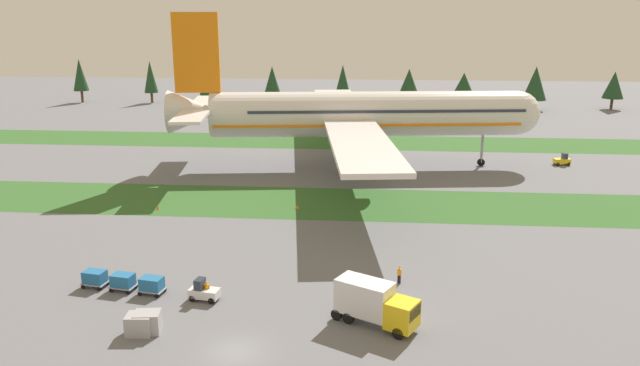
{
  "coord_description": "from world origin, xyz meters",
  "views": [
    {
      "loc": [
        9.58,
        -39.92,
        24.13
      ],
      "look_at": [
        3.56,
        33.2,
        4.0
      ],
      "focal_mm": 34.45,
      "sensor_mm": 36.0,
      "label": 1
    }
  ],
  "objects_px": {
    "cargo_dolly_second": "(123,281)",
    "uld_container_0": "(148,322)",
    "cargo_dolly_third": "(95,277)",
    "pushback_tractor": "(562,160)",
    "airliner": "(357,114)",
    "catering_truck": "(375,302)",
    "cargo_dolly_lead": "(152,284)",
    "ground_crew_loader": "(399,274)",
    "taxiway_marker_0": "(158,207)",
    "taxiway_marker_1": "(297,207)",
    "ground_crew_marshaller": "(207,290)",
    "uld_container_1": "(140,324)",
    "baggage_tug": "(204,291)"
  },
  "relations": [
    {
      "from": "airliner",
      "to": "ground_crew_marshaller",
      "type": "distance_m",
      "value": 51.72
    },
    {
      "from": "cargo_dolly_lead",
      "to": "ground_crew_marshaller",
      "type": "bearing_deg",
      "value": 91.42
    },
    {
      "from": "taxiway_marker_1",
      "to": "uld_container_1",
      "type": "bearing_deg",
      "value": -104.38
    },
    {
      "from": "catering_truck",
      "to": "baggage_tug",
      "type": "bearing_deg",
      "value": -73.68
    },
    {
      "from": "cargo_dolly_lead",
      "to": "cargo_dolly_third",
      "type": "bearing_deg",
      "value": -90.0
    },
    {
      "from": "airliner",
      "to": "taxiway_marker_0",
      "type": "relative_size",
      "value": 145.83
    },
    {
      "from": "cargo_dolly_second",
      "to": "cargo_dolly_third",
      "type": "height_order",
      "value": "same"
    },
    {
      "from": "uld_container_1",
      "to": "pushback_tractor",
      "type": "bearing_deg",
      "value": 50.57
    },
    {
      "from": "taxiway_marker_0",
      "to": "taxiway_marker_1",
      "type": "relative_size",
      "value": 0.96
    },
    {
      "from": "taxiway_marker_1",
      "to": "cargo_dolly_second",
      "type": "bearing_deg",
      "value": -116.77
    },
    {
      "from": "catering_truck",
      "to": "ground_crew_loader",
      "type": "xyz_separation_m",
      "value": [
        2.34,
        8.09,
        -1.01
      ]
    },
    {
      "from": "cargo_dolly_lead",
      "to": "cargo_dolly_second",
      "type": "relative_size",
      "value": 1.0
    },
    {
      "from": "cargo_dolly_second",
      "to": "cargo_dolly_third",
      "type": "relative_size",
      "value": 1.0
    },
    {
      "from": "ground_crew_marshaller",
      "to": "uld_container_0",
      "type": "bearing_deg",
      "value": 62.8
    },
    {
      "from": "taxiway_marker_1",
      "to": "taxiway_marker_0",
      "type": "bearing_deg",
      "value": -174.21
    },
    {
      "from": "airliner",
      "to": "uld_container_0",
      "type": "relative_size",
      "value": 36.97
    },
    {
      "from": "uld_container_0",
      "to": "cargo_dolly_third",
      "type": "bearing_deg",
      "value": 135.06
    },
    {
      "from": "baggage_tug",
      "to": "taxiway_marker_1",
      "type": "relative_size",
      "value": 5.28
    },
    {
      "from": "airliner",
      "to": "catering_truck",
      "type": "xyz_separation_m",
      "value": [
        2.77,
        -53.01,
        -6.87
      ]
    },
    {
      "from": "airliner",
      "to": "taxiway_marker_1",
      "type": "bearing_deg",
      "value": -24.38
    },
    {
      "from": "uld_container_0",
      "to": "ground_crew_loader",
      "type": "bearing_deg",
      "value": 28.19
    },
    {
      "from": "uld_container_1",
      "to": "taxiway_marker_0",
      "type": "distance_m",
      "value": 32.63
    },
    {
      "from": "taxiway_marker_1",
      "to": "pushback_tractor",
      "type": "bearing_deg",
      "value": 33.58
    },
    {
      "from": "pushback_tractor",
      "to": "taxiway_marker_1",
      "type": "bearing_deg",
      "value": 116.23
    },
    {
      "from": "cargo_dolly_third",
      "to": "catering_truck",
      "type": "distance_m",
      "value": 26.04
    },
    {
      "from": "cargo_dolly_third",
      "to": "taxiway_marker_1",
      "type": "distance_m",
      "value": 29.53
    },
    {
      "from": "cargo_dolly_lead",
      "to": "uld_container_1",
      "type": "xyz_separation_m",
      "value": [
        1.53,
        -7.07,
        -0.1
      ]
    },
    {
      "from": "ground_crew_marshaller",
      "to": "uld_container_1",
      "type": "height_order",
      "value": "ground_crew_marshaller"
    },
    {
      "from": "catering_truck",
      "to": "uld_container_0",
      "type": "height_order",
      "value": "catering_truck"
    },
    {
      "from": "uld_container_0",
      "to": "cargo_dolly_lead",
      "type": "bearing_deg",
      "value": 106.94
    },
    {
      "from": "cargo_dolly_second",
      "to": "uld_container_0",
      "type": "xyz_separation_m",
      "value": [
        4.91,
        -7.25,
        -0.08
      ]
    },
    {
      "from": "ground_crew_loader",
      "to": "taxiway_marker_1",
      "type": "relative_size",
      "value": 3.3
    },
    {
      "from": "airliner",
      "to": "cargo_dolly_second",
      "type": "distance_m",
      "value": 52.96
    },
    {
      "from": "ground_crew_marshaller",
      "to": "taxiway_marker_0",
      "type": "relative_size",
      "value": 3.43
    },
    {
      "from": "pushback_tractor",
      "to": "taxiway_marker_0",
      "type": "bearing_deg",
      "value": 108.95
    },
    {
      "from": "baggage_tug",
      "to": "pushback_tractor",
      "type": "xyz_separation_m",
      "value": [
        46.26,
        54.22,
        0.0
      ]
    },
    {
      "from": "cargo_dolly_third",
      "to": "pushback_tractor",
      "type": "relative_size",
      "value": 0.88
    },
    {
      "from": "cargo_dolly_lead",
      "to": "taxiway_marker_1",
      "type": "relative_size",
      "value": 4.6
    },
    {
      "from": "cargo_dolly_second",
      "to": "pushback_tractor",
      "type": "distance_m",
      "value": 75.61
    },
    {
      "from": "baggage_tug",
      "to": "cargo_dolly_second",
      "type": "height_order",
      "value": "baggage_tug"
    },
    {
      "from": "cargo_dolly_lead",
      "to": "ground_crew_loader",
      "type": "bearing_deg",
      "value": 110.28
    },
    {
      "from": "pushback_tractor",
      "to": "uld_container_0",
      "type": "relative_size",
      "value": 1.37
    },
    {
      "from": "catering_truck",
      "to": "ground_crew_loader",
      "type": "relative_size",
      "value": 4.14
    },
    {
      "from": "ground_crew_marshaller",
      "to": "uld_container_0",
      "type": "distance_m",
      "value": 6.74
    },
    {
      "from": "uld_container_0",
      "to": "taxiway_marker_0",
      "type": "bearing_deg",
      "value": 107.69
    },
    {
      "from": "cargo_dolly_lead",
      "to": "taxiway_marker_1",
      "type": "xyz_separation_m",
      "value": [
        10.0,
        26.0,
        -0.66
      ]
    },
    {
      "from": "cargo_dolly_third",
      "to": "taxiway_marker_1",
      "type": "relative_size",
      "value": 4.6
    },
    {
      "from": "uld_container_1",
      "to": "cargo_dolly_second",
      "type": "bearing_deg",
      "value": 120.08
    },
    {
      "from": "cargo_dolly_second",
      "to": "ground_crew_loader",
      "type": "bearing_deg",
      "value": 108.0
    },
    {
      "from": "pushback_tractor",
      "to": "taxiway_marker_1",
      "type": "xyz_separation_m",
      "value": [
        -41.21,
        -27.36,
        -0.55
      ]
    }
  ]
}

